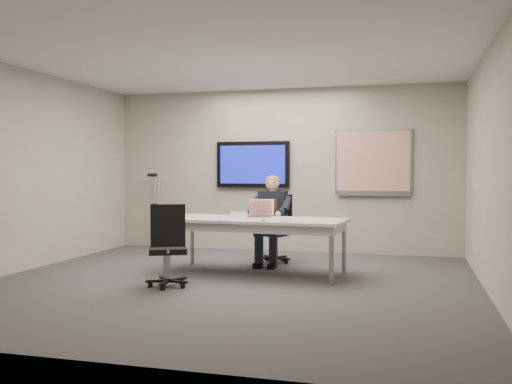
% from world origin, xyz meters
% --- Properties ---
extents(floor, '(6.00, 6.00, 0.02)m').
position_xyz_m(floor, '(0.00, 0.00, 0.00)').
color(floor, '#38373A').
rests_on(floor, ground).
extents(ceiling, '(6.00, 6.00, 0.02)m').
position_xyz_m(ceiling, '(0.00, 0.00, 2.80)').
color(ceiling, silver).
rests_on(ceiling, wall_back).
extents(wall_back, '(6.00, 0.02, 2.80)m').
position_xyz_m(wall_back, '(0.00, 3.00, 1.40)').
color(wall_back, gray).
rests_on(wall_back, ground).
extents(wall_front, '(6.00, 0.02, 2.80)m').
position_xyz_m(wall_front, '(0.00, -3.00, 1.40)').
color(wall_front, gray).
rests_on(wall_front, ground).
extents(wall_left, '(0.02, 6.00, 2.80)m').
position_xyz_m(wall_left, '(-3.00, 0.00, 1.40)').
color(wall_left, gray).
rests_on(wall_left, ground).
extents(wall_right, '(0.02, 6.00, 2.80)m').
position_xyz_m(wall_right, '(3.00, 0.00, 1.40)').
color(wall_right, gray).
rests_on(wall_right, ground).
extents(conference_table, '(2.48, 1.17, 0.75)m').
position_xyz_m(conference_table, '(0.14, 0.74, 0.66)').
color(conference_table, silver).
rests_on(conference_table, ground).
extents(tv_display, '(1.30, 0.09, 0.80)m').
position_xyz_m(tv_display, '(-0.50, 2.95, 1.50)').
color(tv_display, black).
rests_on(tv_display, wall_back).
extents(whiteboard, '(1.25, 0.08, 1.10)m').
position_xyz_m(whiteboard, '(1.55, 2.97, 1.53)').
color(whiteboard, gray).
rests_on(whiteboard, wall_back).
extents(office_chair_far, '(0.59, 0.59, 1.03)m').
position_xyz_m(office_chair_far, '(0.17, 1.75, 0.32)').
color(office_chair_far, black).
rests_on(office_chair_far, ground).
extents(office_chair_near, '(0.63, 0.63, 1.00)m').
position_xyz_m(office_chair_near, '(-0.61, -0.40, 0.31)').
color(office_chair_near, black).
rests_on(office_chair_near, ground).
extents(seated_person, '(0.42, 0.72, 1.32)m').
position_xyz_m(seated_person, '(0.16, 1.51, 0.53)').
color(seated_person, '#1F2433').
rests_on(seated_person, office_chair_far).
extents(crutch, '(0.22, 0.54, 1.41)m').
position_xyz_m(crutch, '(-2.29, 2.81, 0.69)').
color(crutch, '#ADB1B5').
rests_on(crutch, ground).
extents(laptop, '(0.40, 0.42, 0.24)m').
position_xyz_m(laptop, '(0.15, 0.97, 0.81)').
color(laptop, silver).
rests_on(laptop, conference_table).
extents(name_tent, '(0.26, 0.13, 0.10)m').
position_xyz_m(name_tent, '(-0.03, 0.56, 0.80)').
color(name_tent, white).
rests_on(name_tent, conference_table).
extents(pen, '(0.02, 0.14, 0.01)m').
position_xyz_m(pen, '(0.35, 0.40, 0.75)').
color(pen, black).
rests_on(pen, conference_table).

